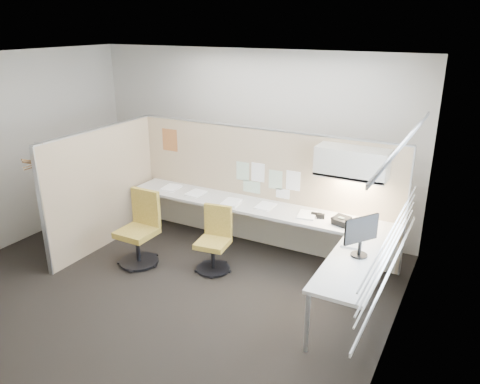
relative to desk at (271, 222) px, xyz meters
The scene contains 26 objects.
floor 1.58m from the desk, 129.58° to the right, with size 5.50×4.50×0.01m, color black.
ceiling 2.64m from the desk, 129.58° to the right, with size 5.50×4.50×0.01m, color white.
wall_back 1.66m from the desk, 129.62° to the left, with size 5.50×0.02×2.80m, color beige.
wall_left 3.93m from the desk, 162.99° to the right, with size 0.02×4.50×2.80m, color beige.
wall_right 2.28m from the desk, 31.75° to the right, with size 0.02×4.50×2.80m, color beige.
window_pane 2.32m from the desk, 32.11° to the right, with size 0.01×2.80×1.30m, color #AAB6C6.
partition_back 0.67m from the desk, 128.75° to the left, with size 4.10×0.06×1.75m, color tan.
partition_left 2.52m from the desk, 165.56° to the right, with size 0.06×2.20×1.75m, color tan.
desk is the anchor object (origin of this frame).
overhead_bin 1.35m from the desk, 15.24° to the left, with size 0.90×0.36×0.38m, color beige.
task_light_strip 1.22m from the desk, 15.24° to the left, with size 0.60×0.06×0.02m, color #FFEABF.
pinned_papers 0.69m from the desk, 124.37° to the left, with size 1.01×0.00×0.47m.
poster 2.19m from the desk, 167.47° to the left, with size 0.28×0.00×0.35m, color orange.
chair_left 1.81m from the desk, 151.29° to the right, with size 0.53×0.53×1.01m.
chair_right 0.82m from the desk, 136.43° to the right, with size 0.46×0.47×0.87m.
monitor 1.58m from the desk, 26.09° to the right, with size 0.28×0.38×0.47m.
phone 0.96m from the desk, ahead, with size 0.25×0.24×0.12m.
stapler 0.62m from the desk, 17.31° to the left, with size 0.14×0.04×0.05m, color black.
tape_dispenser 0.68m from the desk, 11.77° to the left, with size 0.10×0.06×0.06m, color black.
coat_hook 3.09m from the desk, 147.28° to the right, with size 0.18×0.47×1.41m.
paper_stack_0 1.80m from the desk, behind, with size 0.23×0.30×0.03m, color white.
paper_stack_1 1.33m from the desk, behind, with size 0.23×0.30×0.02m, color white.
paper_stack_2 0.66m from the desk, behind, with size 0.23×0.30×0.04m, color white.
paper_stack_3 0.28m from the desk, 135.96° to the left, with size 0.23×0.30×0.02m, color white.
paper_stack_4 0.50m from the desk, 15.79° to the left, with size 0.23×0.30×0.02m, color white.
paper_stack_5 1.29m from the desk, 17.78° to the right, with size 0.23×0.30×0.02m, color white.
Camera 1 is at (3.32, -4.24, 3.19)m, focal length 35.00 mm.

